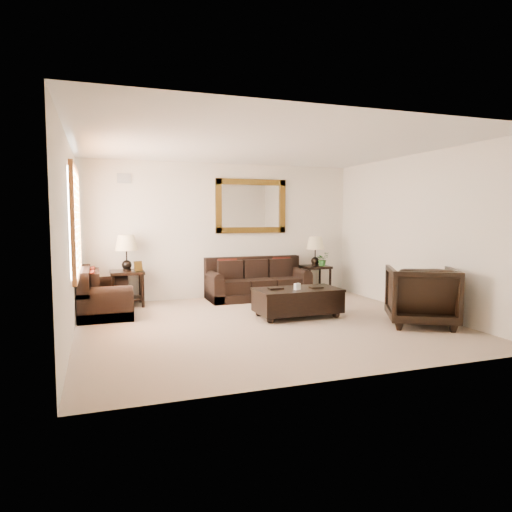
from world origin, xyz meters
name	(u,v)px	position (x,y,z in m)	size (l,w,h in m)	color
room	(266,236)	(0.00, 0.00, 1.35)	(5.51, 5.01, 2.71)	#9E836D
window	(76,223)	(-2.70, 0.90, 1.55)	(0.07, 1.96, 1.66)	white
mirror	(251,206)	(0.60, 2.47, 1.85)	(1.50, 0.06, 1.10)	#472F0E
air_vent	(124,178)	(-1.90, 2.48, 2.35)	(0.25, 0.02, 0.18)	#999999
sofa	(257,284)	(0.60, 2.10, 0.30)	(2.00, 0.86, 0.82)	black
loveseat	(102,298)	(-2.36, 1.49, 0.29)	(0.84, 1.41, 0.79)	black
end_table_left	(127,260)	(-1.91, 2.16, 0.85)	(0.59, 0.59, 1.31)	black
end_table_right	(315,257)	(1.93, 2.18, 0.79)	(0.55, 0.55, 1.22)	black
coffee_table	(297,299)	(0.66, 0.28, 0.29)	(1.39, 0.76, 0.58)	black
armchair	(421,293)	(2.20, -0.84, 0.49)	(0.96, 0.90, 0.99)	black
potted_plant	(322,261)	(2.05, 2.08, 0.72)	(0.26, 0.29, 0.22)	#22531C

